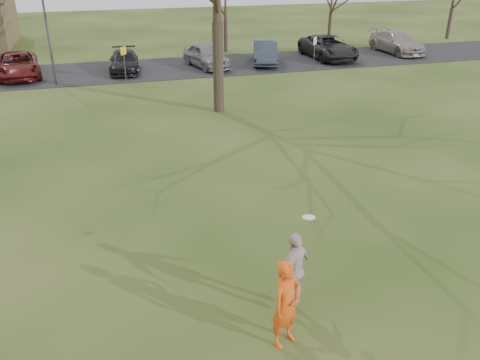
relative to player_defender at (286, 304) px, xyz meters
name	(u,v)px	position (x,y,z in m)	size (l,w,h in m)	color
ground	(289,317)	(0.36, 0.68, -0.97)	(120.00, 120.00, 0.00)	#1E380F
parking_strip	(154,69)	(0.36, 25.68, -0.95)	(62.00, 6.50, 0.04)	black
player_defender	(286,304)	(0.00, 0.00, 0.00)	(0.71, 0.46, 1.94)	#E65212
car_2	(18,65)	(-7.87, 25.73, -0.21)	(2.40, 5.20, 1.44)	#571414
car_3	(124,61)	(-1.53, 25.43, -0.29)	(1.79, 4.40, 1.28)	black
car_4	(206,56)	(3.79, 25.24, -0.18)	(1.78, 4.41, 1.50)	gray
car_5	(265,52)	(7.90, 25.29, -0.19)	(1.57, 4.51, 1.49)	#2B3640
car_6	(328,47)	(12.75, 25.72, -0.15)	(2.59, 5.62, 1.56)	black
car_7	(397,42)	(18.57, 26.22, -0.17)	(2.12, 5.20, 1.51)	gray
catching_play	(295,270)	(0.51, 0.87, 0.12)	(1.11, 1.00, 2.13)	beige
lamp_post	(45,14)	(-5.64, 23.18, 3.00)	(0.34, 0.34, 6.27)	#47474C
sign_yellow	(124,58)	(-1.64, 22.68, 0.48)	(0.35, 0.35, 2.08)	#47474C
sign_white	(315,47)	(10.36, 22.68, 0.48)	(0.35, 0.35, 2.08)	#47474C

